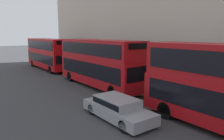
# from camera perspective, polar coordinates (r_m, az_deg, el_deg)

# --- Properties ---
(bus_second_in_queue) EXTENTS (2.59, 10.61, 4.33)m
(bus_second_in_queue) POSITION_cam_1_polar(r_m,az_deg,el_deg) (20.04, -3.52, 2.34)
(bus_second_in_queue) COLOR #A80F14
(bus_second_in_queue) RESTS_ON ground
(bus_third_in_queue) EXTENTS (2.59, 10.59, 4.18)m
(bus_third_in_queue) POSITION_cam_1_polar(r_m,az_deg,el_deg) (31.61, -16.29, 4.43)
(bus_third_in_queue) COLOR #B20C0F
(bus_third_in_queue) RESTS_ON ground
(car_hatchback) EXTENTS (1.85, 4.78, 1.27)m
(car_hatchback) POSITION_cam_1_polar(r_m,az_deg,el_deg) (12.70, 1.43, -9.78)
(car_hatchback) COLOR gray
(car_hatchback) RESTS_ON ground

